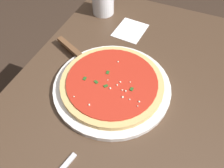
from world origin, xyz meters
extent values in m
cube|color=black|center=(0.40, -0.27, 0.37)|extent=(0.06, 0.06, 0.74)
cube|color=black|center=(0.40, 0.27, 0.37)|extent=(0.06, 0.06, 0.74)
cube|color=#473323|center=(0.00, 0.00, 0.76)|extent=(0.95, 0.68, 0.03)
cylinder|color=white|center=(-0.02, 0.05, 0.78)|extent=(0.34, 0.34, 0.02)
cylinder|color=#DBB26B|center=(-0.02, 0.05, 0.79)|extent=(0.30, 0.30, 0.02)
cylinder|color=red|center=(-0.02, 0.05, 0.80)|extent=(0.26, 0.26, 0.00)
sphere|color=#EFEACC|center=(-0.08, -0.05, 0.81)|extent=(0.00, 0.00, 0.00)
sphere|color=#EFEACC|center=(0.05, 0.06, 0.81)|extent=(0.00, 0.00, 0.00)
sphere|color=#EFEACC|center=(-0.07, -0.02, 0.81)|extent=(0.00, 0.00, 0.00)
sphere|color=#EFEACC|center=(-0.04, 0.01, 0.81)|extent=(0.00, 0.00, 0.00)
sphere|color=#EFEACC|center=(-0.03, 0.03, 0.81)|extent=(0.00, 0.00, 0.00)
sphere|color=#EFEACC|center=(-0.02, 0.03, 0.81)|extent=(0.00, 0.00, 0.00)
sphere|color=#EFEACC|center=(-0.07, 0.00, 0.81)|extent=(0.01, 0.01, 0.01)
sphere|color=#EFEACC|center=(-0.06, -0.05, 0.81)|extent=(0.00, 0.00, 0.00)
sphere|color=#EFEACC|center=(-0.01, 0.00, 0.81)|extent=(0.00, 0.00, 0.00)
sphere|color=#EFEACC|center=(-0.05, 0.04, 0.81)|extent=(0.01, 0.01, 0.01)
sphere|color=#EFEACC|center=(-0.12, 0.07, 0.81)|extent=(0.01, 0.01, 0.01)
sphere|color=#EFEACC|center=(-0.12, 0.12, 0.81)|extent=(0.00, 0.00, 0.00)
sphere|color=#EFEACC|center=(-0.03, 0.06, 0.81)|extent=(0.00, 0.00, 0.00)
sphere|color=#EFEACC|center=(-0.06, 0.00, 0.81)|extent=(0.00, 0.00, 0.00)
sphere|color=#EFEACC|center=(-0.04, 0.00, 0.81)|extent=(0.01, 0.01, 0.01)
cube|color=#23561E|center=(0.00, 0.07, 0.81)|extent=(0.01, 0.01, 0.00)
cube|color=#23561E|center=(-0.05, 0.06, 0.81)|extent=(0.01, 0.01, 0.00)
cube|color=#23561E|center=(-0.05, 0.09, 0.81)|extent=(0.01, 0.01, 0.00)
cube|color=#23561E|center=(-0.03, -0.01, 0.81)|extent=(0.01, 0.01, 0.00)
cube|color=#23561E|center=(-0.05, 0.12, 0.81)|extent=(0.01, 0.01, 0.00)
cube|color=silver|center=(0.02, 0.14, 0.79)|extent=(0.10, 0.11, 0.00)
cube|color=brown|center=(0.06, 0.24, 0.79)|extent=(0.07, 0.13, 0.01)
cylinder|color=silver|center=(0.32, 0.24, 0.82)|extent=(0.08, 0.08, 0.11)
cube|color=white|center=(0.25, 0.10, 0.77)|extent=(0.13, 0.11, 0.00)
camera|label=1|loc=(-0.41, -0.12, 1.31)|focal=37.41mm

